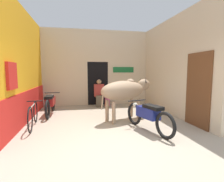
# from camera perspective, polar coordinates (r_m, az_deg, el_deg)

# --- Properties ---
(ground_plane) EXTENTS (30.00, 30.00, 0.00)m
(ground_plane) POSITION_cam_1_polar(r_m,az_deg,el_deg) (3.90, 3.20, -17.35)
(ground_plane) COLOR tan
(wall_left_shopfront) EXTENTS (0.25, 4.77, 3.50)m
(wall_left_shopfront) POSITION_cam_1_polar(r_m,az_deg,el_deg) (6.06, -27.11, 6.80)
(wall_left_shopfront) COLOR orange
(wall_left_shopfront) RESTS_ON ground_plane
(wall_back_with_doorway) EXTENTS (4.90, 0.93, 3.50)m
(wall_back_with_doorway) POSITION_cam_1_polar(r_m,az_deg,el_deg) (8.52, -5.10, 5.96)
(wall_back_with_doorway) COLOR beige
(wall_back_with_doorway) RESTS_ON ground_plane
(wall_right_with_door) EXTENTS (0.22, 4.77, 3.50)m
(wall_right_with_door) POSITION_cam_1_polar(r_m,az_deg,el_deg) (6.74, 19.53, 7.30)
(wall_right_with_door) COLOR beige
(wall_right_with_door) RESTS_ON ground_plane
(cow) EXTENTS (2.05, 1.32, 1.35)m
(cow) POSITION_cam_1_polar(r_m,az_deg,el_deg) (5.67, 4.55, 0.21)
(cow) COLOR tan
(cow) RESTS_ON ground_plane
(motorcycle_near) EXTENTS (0.72, 1.87, 0.76)m
(motorcycle_near) POSITION_cam_1_polar(r_m,az_deg,el_deg) (4.75, 11.66, -7.65)
(motorcycle_near) COLOR black
(motorcycle_near) RESTS_ON ground_plane
(motorcycle_far) EXTENTS (0.58, 1.96, 0.76)m
(motorcycle_far) POSITION_cam_1_polar(r_m,az_deg,el_deg) (6.78, -19.50, -3.66)
(motorcycle_far) COLOR black
(motorcycle_far) RESTS_ON ground_plane
(bicycle) EXTENTS (0.44, 1.67, 0.70)m
(bicycle) POSITION_cam_1_polar(r_m,az_deg,el_deg) (5.47, -24.36, -7.11)
(bicycle) COLOR black
(bicycle) RESTS_ON ground_plane
(shopkeeper_seated) EXTENTS (0.44, 0.34, 1.23)m
(shopkeeper_seated) POSITION_cam_1_polar(r_m,az_deg,el_deg) (7.83, -4.20, -0.53)
(shopkeeper_seated) COLOR brown
(shopkeeper_seated) RESTS_ON ground_plane
(plastic_stool) EXTENTS (0.33, 0.33, 0.42)m
(plastic_stool) POSITION_cam_1_polar(r_m,az_deg,el_deg) (8.06, -1.58, -3.29)
(plastic_stool) COLOR #DB6093
(plastic_stool) RESTS_ON ground_plane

